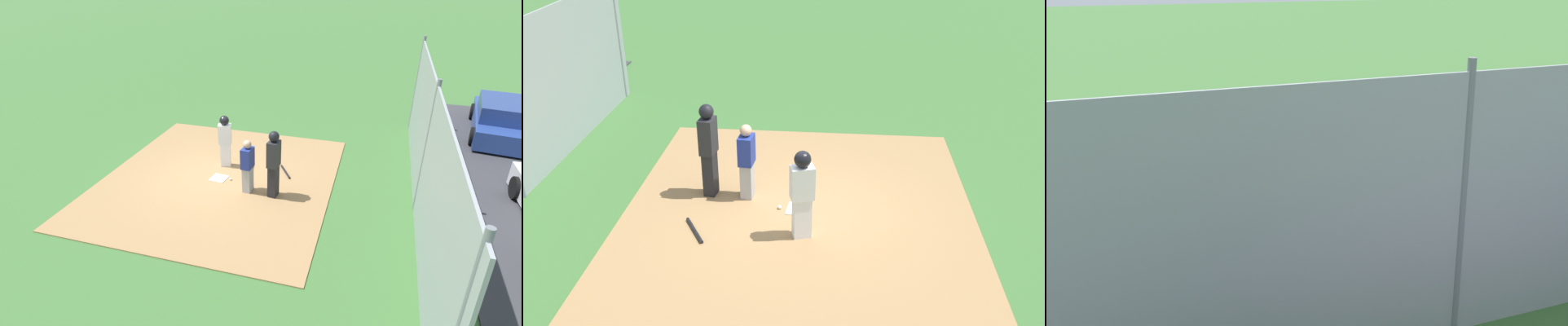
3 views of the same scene
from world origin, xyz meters
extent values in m
plane|color=#3D6B33|center=(0.00, 0.00, 0.00)|extent=(140.00, 140.00, 0.00)
cube|color=#9E774C|center=(0.00, 0.00, 0.01)|extent=(7.20, 6.40, 0.03)
cube|color=white|center=(0.00, 0.00, 0.04)|extent=(0.48, 0.48, 0.02)
cube|color=#9E9EA3|center=(-0.40, -1.01, 0.38)|extent=(0.32, 0.25, 0.71)
cube|color=navy|center=(-0.40, -1.01, 1.02)|extent=(0.40, 0.29, 0.56)
sphere|color=tan|center=(-0.40, -1.01, 1.41)|extent=(0.22, 0.22, 0.22)
cube|color=black|center=(-0.45, -1.74, 0.47)|extent=(0.33, 0.26, 0.88)
cube|color=#232328|center=(-0.45, -1.74, 1.25)|extent=(0.41, 0.31, 0.69)
sphere|color=black|center=(-0.45, -1.74, 1.74)|extent=(0.27, 0.27, 0.27)
cube|color=silver|center=(0.84, 0.10, 0.40)|extent=(0.30, 0.35, 0.74)
cube|color=silver|center=(0.84, 0.10, 1.06)|extent=(0.36, 0.44, 0.59)
sphere|color=tan|center=(0.84, 0.10, 1.47)|extent=(0.23, 0.23, 0.23)
sphere|color=black|center=(0.84, 0.10, 1.49)|extent=(0.28, 0.28, 0.28)
cylinder|color=black|center=(0.90, -1.75, 0.06)|extent=(0.73, 0.47, 0.06)
sphere|color=white|center=(0.01, -0.36, 0.07)|extent=(0.07, 0.07, 0.07)
cube|color=#93999E|center=(0.00, -5.34, 1.60)|extent=(12.00, 0.05, 3.20)
cylinder|color=slate|center=(0.00, -5.34, 1.68)|extent=(0.10, 0.10, 3.35)
camera|label=1|loc=(-9.51, -4.12, 5.73)|focal=28.17mm
camera|label=2|loc=(8.86, 0.57, 5.46)|focal=38.59mm
camera|label=3|loc=(-4.36, -11.16, 4.29)|focal=44.55mm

